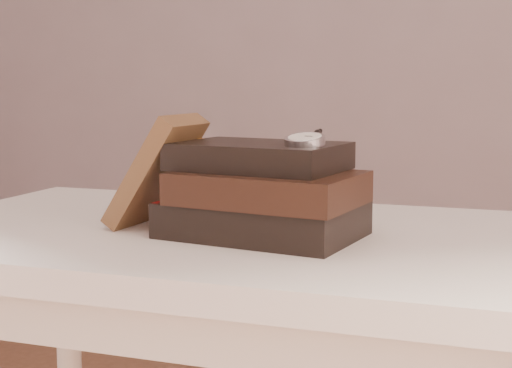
% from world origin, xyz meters
% --- Properties ---
extents(table, '(1.00, 0.60, 0.75)m').
position_xyz_m(table, '(0.00, 0.35, 0.66)').
color(table, silver).
rests_on(table, ground).
extents(book_stack, '(0.29, 0.22, 0.13)m').
position_xyz_m(book_stack, '(0.07, 0.31, 0.81)').
color(book_stack, black).
rests_on(book_stack, table).
extents(journal, '(0.13, 0.13, 0.17)m').
position_xyz_m(journal, '(-0.10, 0.32, 0.84)').
color(journal, '#432B1A').
rests_on(journal, table).
extents(pocket_watch, '(0.06, 0.16, 0.02)m').
position_xyz_m(pocket_watch, '(0.14, 0.29, 0.89)').
color(pocket_watch, silver).
rests_on(pocket_watch, book_stack).
extents(eyeglasses, '(0.13, 0.14, 0.05)m').
position_xyz_m(eyeglasses, '(-0.01, 0.42, 0.83)').
color(eyeglasses, silver).
rests_on(eyeglasses, book_stack).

